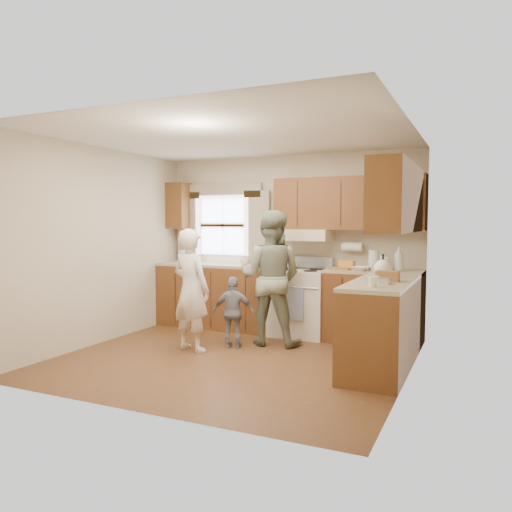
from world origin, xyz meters
The scene contains 6 objects.
room centered at (0.00, 0.00, 1.25)m, with size 3.80×3.80×3.80m.
kitchen_fixtures centered at (0.61, 1.08, 0.84)m, with size 3.80×2.25×2.15m.
stove centered at (0.30, 1.44, 0.47)m, with size 0.76×0.67×1.07m.
woman_left centered at (-0.63, 0.11, 0.74)m, with size 0.54×0.35×1.47m, color white.
woman_right centered at (0.12, 0.81, 0.85)m, with size 0.83×0.64×1.70m, color #274029.
child centered at (-0.22, 0.45, 0.44)m, with size 0.52×0.22×0.88m, color gray.
Camera 1 is at (2.55, -4.97, 1.56)m, focal length 35.00 mm.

